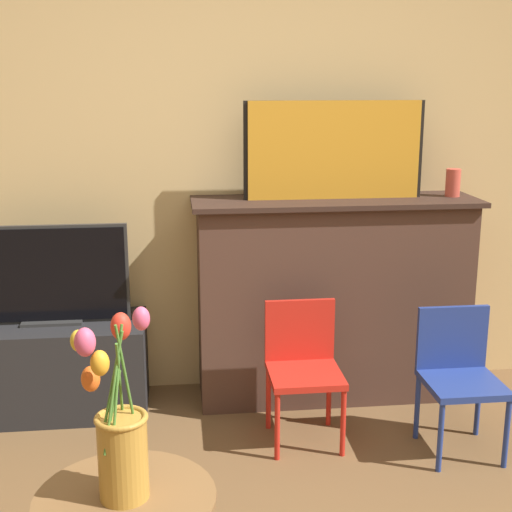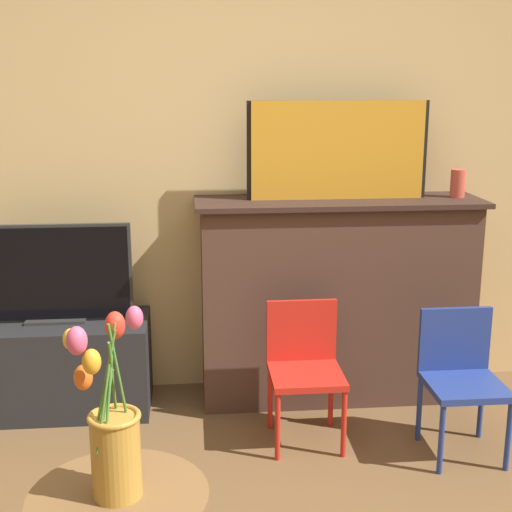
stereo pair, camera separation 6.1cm
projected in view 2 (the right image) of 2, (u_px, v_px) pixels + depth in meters
name	position (u px, v px, depth m)	size (l,w,h in m)	color
wall_back	(246.00, 136.00, 3.67)	(8.00, 0.06, 2.70)	tan
fireplace_mantel	(336.00, 297.00, 3.69)	(1.44, 0.43, 1.05)	#4C3328
painting	(338.00, 150.00, 3.51)	(0.90, 0.03, 0.48)	black
mantel_candle	(458.00, 183.00, 3.60)	(0.07, 0.07, 0.14)	#CC4C3D
tv_stand	(60.00, 365.00, 3.59)	(0.90, 0.43, 0.47)	#232326
tv_monitor	(53.00, 275.00, 3.48)	(0.76, 0.12, 0.49)	#2D2D2D
chair_red	(304.00, 362.00, 3.27)	(0.33, 0.33, 0.64)	red
chair_blue	(461.00, 372.00, 3.16)	(0.33, 0.33, 0.64)	navy
vase_tulips	(113.00, 433.00, 1.99)	(0.21, 0.28, 0.55)	#B78433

